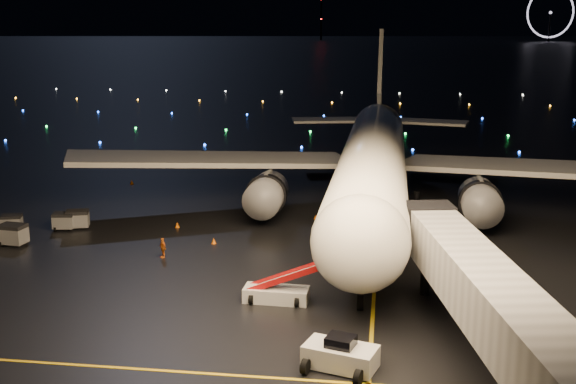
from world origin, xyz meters
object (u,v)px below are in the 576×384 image
(airliner, at_px, (375,123))
(crew_c, at_px, (163,248))
(baggage_cart_2, at_px, (12,223))
(belt_loader, at_px, (276,279))
(baggage_cart_3, at_px, (78,219))
(baggage_cart_1, at_px, (13,235))
(baggage_cart_0, at_px, (64,221))
(pushback_tug, at_px, (341,352))

(airliner, relative_size, crew_c, 37.26)
(baggage_cart_2, bearing_deg, belt_loader, -43.40)
(baggage_cart_2, height_order, baggage_cart_3, baggage_cart_3)
(belt_loader, height_order, baggage_cart_1, belt_loader)
(baggage_cart_1, height_order, baggage_cart_3, baggage_cart_1)
(belt_loader, relative_size, baggage_cart_1, 2.97)
(crew_c, bearing_deg, baggage_cart_0, -164.58)
(airliner, distance_m, pushback_tug, 36.23)
(crew_c, xyz_separation_m, baggage_cart_2, (-15.92, 5.56, -0.08))
(airliner, distance_m, belt_loader, 27.81)
(airliner, relative_size, baggage_cart_3, 31.08)
(airliner, height_order, baggage_cart_3, airliner)
(baggage_cart_1, bearing_deg, pushback_tug, -25.24)
(baggage_cart_0, relative_size, baggage_cart_3, 0.93)
(pushback_tug, xyz_separation_m, crew_c, (-15.44, 17.13, -0.10))
(baggage_cart_1, bearing_deg, baggage_cart_2, 126.85)
(crew_c, bearing_deg, baggage_cart_2, -153.91)
(airliner, bearing_deg, baggage_cart_1, -150.44)
(crew_c, relative_size, baggage_cart_3, 0.83)
(baggage_cart_0, bearing_deg, belt_loader, -42.55)
(belt_loader, distance_m, baggage_cart_0, 26.29)
(belt_loader, relative_size, baggage_cart_3, 3.23)
(baggage_cart_3, bearing_deg, baggage_cart_0, -167.32)
(belt_loader, height_order, crew_c, belt_loader)
(airliner, bearing_deg, baggage_cart_2, -158.23)
(crew_c, distance_m, baggage_cart_2, 16.86)
(baggage_cart_0, xyz_separation_m, baggage_cart_2, (-4.52, -1.00, -0.04))
(crew_c, distance_m, baggage_cart_0, 13.16)
(baggage_cart_0, relative_size, baggage_cart_1, 0.86)
(pushback_tug, xyz_separation_m, baggage_cart_0, (-26.84, 23.70, -0.15))
(airliner, xyz_separation_m, baggage_cart_2, (-32.28, -12.66, -8.03))
(airliner, relative_size, pushback_tug, 15.77)
(pushback_tug, bearing_deg, airliner, 104.93)
(pushback_tug, distance_m, crew_c, 23.06)
(belt_loader, xyz_separation_m, baggage_cart_2, (-26.40, 13.55, -0.81))
(crew_c, height_order, baggage_cart_0, crew_c)
(pushback_tug, distance_m, baggage_cart_3, 35.41)
(baggage_cart_3, bearing_deg, baggage_cart_1, -136.10)
(airliner, distance_m, baggage_cart_3, 29.96)
(baggage_cart_3, bearing_deg, airliner, 6.43)
(pushback_tug, height_order, baggage_cart_3, pushback_tug)
(crew_c, distance_m, baggage_cart_1, 13.69)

